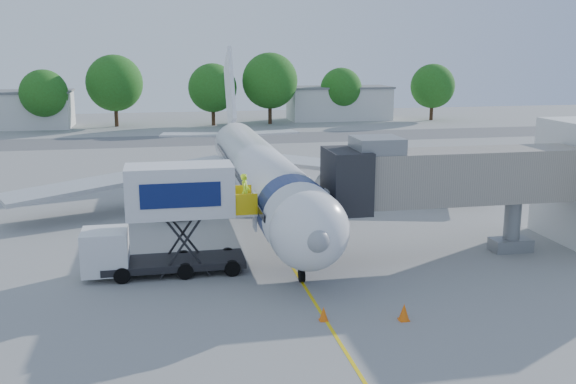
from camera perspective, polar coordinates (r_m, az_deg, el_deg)
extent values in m
plane|color=gray|center=(40.23, -1.72, -3.32)|extent=(160.00, 160.00, 0.00)
cube|color=yellow|center=(40.22, -1.72, -3.32)|extent=(0.15, 70.00, 0.01)
cube|color=#59595B|center=(81.17, -6.70, 4.66)|extent=(120.00, 10.00, 0.01)
cylinder|color=white|center=(42.42, -2.42, 1.67)|extent=(3.70, 28.00, 3.70)
sphere|color=white|center=(29.03, 1.89, -3.43)|extent=(3.70, 3.70, 3.70)
sphere|color=gray|center=(27.58, 2.62, -4.30)|extent=(1.10, 1.10, 1.10)
cone|color=white|center=(59.06, -4.99, 4.70)|extent=(3.70, 6.00, 3.70)
cube|color=white|center=(59.63, -5.18, 8.83)|extent=(0.35, 7.26, 8.29)
cube|color=#AFB1B4|center=(48.04, 7.60, 2.00)|extent=(16.17, 9.32, 1.42)
cube|color=#AFB1B4|center=(45.57, -14.36, 1.15)|extent=(16.17, 9.32, 1.42)
cylinder|color=#999BA0|center=(45.34, 4.18, 0.16)|extent=(2.10, 3.60, 2.10)
cylinder|color=#999BA0|center=(43.76, -9.84, -0.45)|extent=(2.10, 3.60, 2.10)
cube|color=black|center=(28.63, 2.03, -2.73)|extent=(2.60, 1.39, 0.81)
cylinder|color=#0B1951|center=(31.85, 0.66, -1.98)|extent=(3.73, 2.00, 3.73)
cylinder|color=silver|center=(31.10, 1.23, -6.68)|extent=(0.16, 0.16, 1.50)
cylinder|color=black|center=(31.24, 1.22, -7.42)|extent=(0.25, 0.64, 0.64)
cylinder|color=black|center=(46.29, 0.21, -0.63)|extent=(0.35, 0.90, 0.90)
cylinder|color=black|center=(45.56, -6.21, -0.92)|extent=(0.35, 0.90, 0.90)
cube|color=gray|center=(35.38, 14.73, 1.39)|extent=(13.60, 2.60, 2.80)
cube|color=black|center=(33.18, 5.21, 1.04)|extent=(2.00, 3.20, 3.20)
cube|color=slate|center=(33.36, 7.92, 4.17)|extent=(2.40, 2.40, 0.80)
cylinder|color=slate|center=(37.66, 19.29, -2.78)|extent=(0.90, 0.90, 3.00)
cube|color=slate|center=(37.97, 19.17, -4.45)|extent=(2.20, 1.20, 0.70)
cylinder|color=black|center=(37.53, 17.98, -4.56)|extent=(0.30, 0.70, 0.70)
cylinder|color=black|center=(38.42, 20.33, -4.34)|extent=(0.30, 0.70, 0.70)
cube|color=black|center=(32.87, -10.07, -6.18)|extent=(7.00, 2.30, 0.35)
cube|color=silver|center=(32.75, -15.92, -5.07)|extent=(2.20, 2.20, 2.10)
cube|color=black|center=(32.62, -15.97, -4.32)|extent=(1.90, 2.10, 0.70)
cube|color=silver|center=(31.89, -9.60, 0.17)|extent=(5.20, 2.40, 2.50)
cube|color=#0B1951|center=(30.70, -9.53, -0.31)|extent=(3.80, 0.04, 1.20)
cube|color=silver|center=(32.40, -3.95, -1.67)|extent=(1.10, 2.20, 0.10)
cube|color=#E3BD0B|center=(31.26, -3.72, -1.16)|extent=(1.10, 0.06, 1.10)
cube|color=#E3BD0B|center=(33.29, -4.20, -0.32)|extent=(1.10, 0.06, 1.10)
cylinder|color=black|center=(32.08, -4.97, -6.78)|extent=(0.80, 0.25, 0.80)
cylinder|color=black|center=(34.06, -5.37, -5.63)|extent=(0.80, 0.25, 0.80)
cylinder|color=black|center=(31.99, -14.52, -7.21)|extent=(0.80, 0.25, 0.80)
cylinder|color=black|center=(33.97, -14.35, -6.03)|extent=(0.80, 0.25, 0.80)
imported|color=#C1F71A|center=(32.19, -3.83, 0.01)|extent=(0.65, 0.79, 1.84)
cube|color=silver|center=(22.12, 5.63, -15.16)|extent=(4.05, 3.10, 1.44)
cube|color=#0B1951|center=(21.90, 5.66, -14.08)|extent=(2.58, 2.41, 0.36)
cylinder|color=black|center=(22.01, 1.34, -16.31)|extent=(0.77, 0.52, 0.72)
cylinder|color=black|center=(22.67, 9.75, -15.59)|extent=(0.77, 0.52, 0.72)
cylinder|color=black|center=(23.61, 7.26, -14.30)|extent=(0.77, 0.52, 0.72)
cone|color=orange|center=(27.43, 10.27, -10.44)|extent=(0.46, 0.46, 0.74)
cube|color=orange|center=(27.56, 10.24, -11.11)|extent=(0.42, 0.42, 0.04)
cone|color=orange|center=(27.04, 3.18, -10.74)|extent=(0.38, 0.38, 0.61)
cube|color=orange|center=(27.16, 3.18, -11.29)|extent=(0.35, 0.35, 0.03)
cube|color=silver|center=(100.87, -23.79, 6.64)|extent=(18.00, 8.00, 5.00)
cube|color=slate|center=(100.68, -23.93, 8.13)|extent=(18.40, 8.40, 0.30)
cube|color=silver|center=(104.46, 4.55, 7.82)|extent=(16.00, 7.00, 5.00)
cube|color=slate|center=(104.28, 4.58, 9.27)|extent=(16.40, 7.40, 0.30)
cylinder|color=#382314|center=(96.50, -20.72, 6.06)|extent=(0.56, 0.56, 2.96)
sphere|color=#245416|center=(96.21, -20.89, 8.20)|extent=(6.58, 6.58, 6.58)
cylinder|color=#382314|center=(97.66, -15.03, 6.71)|extent=(0.56, 0.56, 3.66)
sphere|color=#245416|center=(97.35, -15.18, 9.33)|extent=(8.14, 8.14, 8.14)
cylinder|color=#382314|center=(96.42, -6.66, 6.85)|extent=(0.56, 0.56, 3.22)
sphere|color=#245416|center=(96.12, -6.72, 9.18)|extent=(7.15, 7.15, 7.15)
cylinder|color=#382314|center=(97.89, -1.61, 7.17)|extent=(0.56, 0.56, 3.76)
sphere|color=#245416|center=(97.57, -1.63, 9.86)|extent=(8.35, 8.35, 8.35)
cylinder|color=#382314|center=(102.99, 4.70, 7.17)|extent=(0.56, 0.56, 2.93)
sphere|color=#245416|center=(102.72, 4.74, 9.16)|extent=(6.51, 6.51, 6.51)
cylinder|color=#382314|center=(105.69, 12.63, 7.10)|extent=(0.56, 0.56, 3.14)
sphere|color=#245416|center=(105.41, 12.73, 9.18)|extent=(6.97, 6.97, 6.97)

